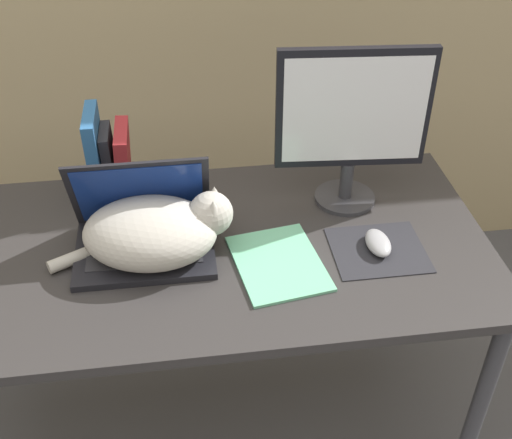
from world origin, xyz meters
TOP-DOWN VIEW (x-y plane):
  - desk at (0.00, 0.36)m, footprint 1.45×0.72m
  - laptop at (-0.15, 0.38)m, footprint 0.34×0.25m
  - cat at (-0.12, 0.34)m, footprint 0.46×0.28m
  - external_monitor at (0.40, 0.51)m, footprint 0.40×0.17m
  - mousepad at (0.43, 0.29)m, footprint 0.23×0.20m
  - computer_mouse at (0.43, 0.29)m, footprint 0.06×0.11m
  - book_row at (-0.24, 0.63)m, footprint 0.11×0.16m
  - notepad at (0.17, 0.27)m, footprint 0.24×0.29m
  - webcam at (-0.03, 0.67)m, footprint 0.05×0.05m

SIDE VIEW (x-z plane):
  - desk at x=0.00m, z-range 0.30..1.05m
  - mousepad at x=0.43m, z-range 0.75..0.76m
  - notepad at x=0.17m, z-range 0.75..0.76m
  - computer_mouse at x=0.43m, z-range 0.76..0.79m
  - webcam at x=-0.03m, z-range 0.76..0.83m
  - laptop at x=-0.15m, z-range 0.68..0.92m
  - cat at x=-0.12m, z-range 0.75..0.91m
  - book_row at x=-0.24m, z-range 0.74..0.99m
  - external_monitor at x=0.40m, z-range 0.78..1.22m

